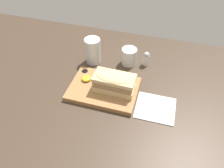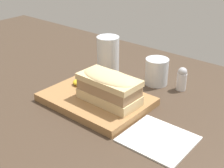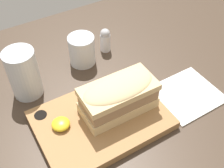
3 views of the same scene
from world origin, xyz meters
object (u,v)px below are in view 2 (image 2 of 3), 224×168
at_px(napkin, 158,139).
at_px(salt_shaker, 182,79).
at_px(wine_glass, 157,73).
at_px(sandwich, 109,86).
at_px(water_glass, 108,58).
at_px(serving_board, 96,99).

distance_m(napkin, salt_shaker, 0.27).
bearing_deg(wine_glass, napkin, -56.13).
bearing_deg(napkin, sandwich, 168.45).
relative_size(sandwich, wine_glass, 2.04).
bearing_deg(wine_glass, water_glass, -168.60).
relative_size(napkin, salt_shaker, 2.15).
height_order(serving_board, sandwich, sandwich).
distance_m(serving_board, water_glass, 0.21).
relative_size(sandwich, napkin, 1.09).
height_order(serving_board, napkin, serving_board).
xyz_separation_m(sandwich, water_glass, (-0.15, 0.17, -0.01)).
bearing_deg(serving_board, wine_glass, 73.94).
distance_m(wine_glass, salt_shaker, 0.08).
xyz_separation_m(sandwich, salt_shaker, (0.09, 0.22, -0.03)).
bearing_deg(water_glass, sandwich, -48.66).
height_order(water_glass, salt_shaker, water_glass).
bearing_deg(water_glass, wine_glass, 11.40).
bearing_deg(wine_glass, salt_shaker, 9.11).
height_order(serving_board, salt_shaker, salt_shaker).
bearing_deg(water_glass, serving_board, -58.59).
bearing_deg(serving_board, water_glass, 121.41).
height_order(sandwich, napkin, sandwich).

